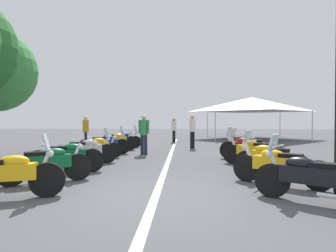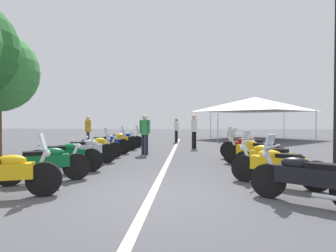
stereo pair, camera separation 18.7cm
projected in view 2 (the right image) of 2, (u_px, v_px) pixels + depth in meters
ground_plane at (151, 195)px, 5.64m from camera, size 80.00×80.00×0.00m
lane_centre_stripe at (169, 159)px, 10.73m from camera, size 22.43×0.16×0.01m
motorcycle_left_row_0 at (3, 173)px, 5.40m from camera, size 0.93×2.09×1.22m
motorcycle_left_row_1 at (45, 163)px, 6.78m from camera, size 1.23×1.86×1.01m
motorcycle_left_row_2 at (66, 156)px, 8.02m from camera, size 0.93×1.99×1.01m
motorcycle_left_row_3 at (85, 150)px, 9.62m from camera, size 1.07×1.99×1.22m
motorcycle_left_row_4 at (95, 147)px, 10.98m from camera, size 0.98×1.99×0.98m
motorcycle_left_row_5 at (106, 143)px, 12.22m from camera, size 0.97×2.09×1.22m
motorcycle_left_row_6 at (116, 141)px, 13.78m from camera, size 0.98×2.04×1.01m
motorcycle_left_row_7 at (124, 139)px, 15.14m from camera, size 0.99×2.06×1.20m
motorcycle_right_row_0 at (305, 177)px, 5.06m from camera, size 1.27×1.72×1.21m
motorcycle_right_row_1 at (277, 166)px, 6.43m from camera, size 1.34×1.89×1.00m
motorcycle_right_row_2 at (268, 158)px, 7.76m from camera, size 1.29×1.70×1.19m
motorcycle_right_row_3 at (254, 151)px, 9.21m from camera, size 1.32×1.91×1.21m
motorcycle_right_row_4 at (248, 147)px, 10.53m from camera, size 1.09×2.04×1.22m
bystander_0 at (145, 131)px, 12.19m from camera, size 0.32×0.49×1.70m
bystander_1 at (194, 129)px, 14.82m from camera, size 0.46×0.33×1.74m
bystander_2 at (176, 128)px, 18.59m from camera, size 0.50×0.32×1.57m
bystander_3 at (88, 129)px, 15.24m from camera, size 0.51×0.32×1.68m
event_tent at (255, 104)px, 21.93m from camera, size 6.98×6.98×3.20m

